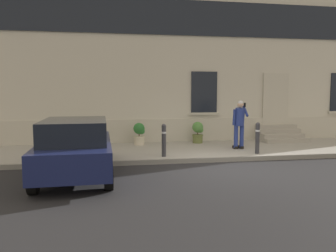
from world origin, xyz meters
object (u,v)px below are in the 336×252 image
at_px(hatchback_car_navy, 76,147).
at_px(bollard_far_left, 164,139).
at_px(bollard_near_person, 258,137).
at_px(planter_charcoal, 76,135).
at_px(planter_olive, 198,132).
at_px(planter_cream, 139,133).
at_px(person_on_phone, 239,121).

relative_size(hatchback_car_navy, bollard_far_left, 3.93).
bearing_deg(bollard_far_left, bollard_near_person, 0.00).
distance_m(bollard_near_person, bollard_far_left, 3.16).
relative_size(planter_charcoal, planter_olive, 1.00).
height_order(planter_cream, planter_olive, same).
xyz_separation_m(bollard_far_left, planter_cream, (-0.56, 2.55, -0.11)).
xyz_separation_m(hatchback_car_navy, person_on_phone, (5.45, 2.56, 0.36)).
xyz_separation_m(hatchback_car_navy, planter_cream, (1.99, 4.14, -0.18)).
distance_m(hatchback_car_navy, planter_charcoal, 4.13).
relative_size(bollard_far_left, person_on_phone, 0.60).
bearing_deg(bollard_far_left, planter_olive, 55.64).
bearing_deg(planter_charcoal, person_on_phone, -14.83).
bearing_deg(bollard_far_left, hatchback_car_navy, -148.06).
distance_m(bollard_near_person, planter_cream, 4.51).
relative_size(hatchback_car_navy, bollard_near_person, 3.93).
bearing_deg(planter_olive, hatchback_car_navy, -135.81).
bearing_deg(bollard_near_person, person_on_phone, 104.65).
bearing_deg(person_on_phone, bollard_far_left, -173.72).
bearing_deg(bollard_near_person, planter_cream, 145.58).
relative_size(hatchback_car_navy, person_on_phone, 2.35).
height_order(planter_charcoal, planter_olive, same).
height_order(bollard_far_left, planter_olive, bollard_far_left).
relative_size(bollard_far_left, planter_charcoal, 1.22).
bearing_deg(planter_cream, planter_olive, 2.47).
bearing_deg(planter_olive, bollard_near_person, -63.11).
bearing_deg(person_on_phone, hatchback_car_navy, -167.08).
xyz_separation_m(bollard_near_person, planter_charcoal, (-6.09, 2.52, -0.11)).
bearing_deg(person_on_phone, bollard_near_person, -87.61).
height_order(bollard_far_left, planter_charcoal, bollard_far_left).
height_order(person_on_phone, planter_cream, person_on_phone).
xyz_separation_m(person_on_phone, planter_olive, (-1.09, 1.68, -0.55)).
relative_size(planter_charcoal, planter_cream, 1.00).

